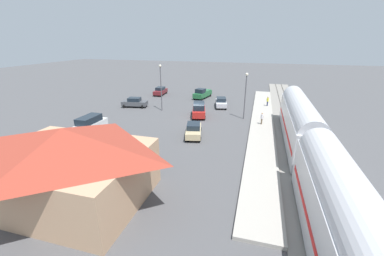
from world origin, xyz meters
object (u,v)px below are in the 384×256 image
pickup_green (202,93)px  light_pole_near_platform (246,90)px  suv_red (199,109)px  pedestrian_on_platform (268,101)px  sedan_charcoal (135,102)px  pedestrian_waiting_far (262,118)px  passenger_train (314,152)px  suv_white (90,124)px  sedan_tan (194,130)px  sedan_silver (221,102)px  station_building (68,163)px  sedan_maroon (160,91)px  light_pole_lot_center (161,82)px

pickup_green → light_pole_near_platform: light_pole_near_platform is taller
suv_red → light_pole_near_platform: (-7.02, -0.58, 3.35)m
pedestrian_on_platform → sedan_charcoal: size_ratio=0.36×
pedestrian_waiting_far → suv_red: (9.70, -2.17, -0.13)m
passenger_train → suv_white: size_ratio=7.41×
passenger_train → pickup_green: size_ratio=6.40×
pedestrian_on_platform → pickup_green: 13.68m
pedestrian_on_platform → pedestrian_waiting_far: size_ratio=1.00×
sedan_charcoal → light_pole_near_platform: bearing=174.6°
pedestrian_on_platform → suv_red: (10.61, 8.60, -0.13)m
sedan_tan → light_pole_near_platform: bearing=-121.6°
suv_white → light_pole_near_platform: 22.47m
pedestrian_on_platform → sedan_silver: (8.12, 1.92, -0.40)m
passenger_train → station_building: (18.00, 7.33, 0.14)m
sedan_tan → pickup_green: (3.89, -21.17, 0.15)m
sedan_tan → light_pole_near_platform: size_ratio=0.68×
suv_white → pickup_green: suv_white is taller
station_building → light_pole_near_platform: (-11.20, -23.82, 1.51)m
pedestrian_on_platform → sedan_maroon: (22.79, -4.73, -0.40)m
station_building → light_pole_near_platform: bearing=-115.2°
sedan_charcoal → sedan_maroon: same height
station_building → sedan_silver: (-6.67, -29.93, -2.12)m
pickup_green → suv_red: bearing=100.9°
pedestrian_waiting_far → sedan_charcoal: pedestrian_waiting_far is taller
pedestrian_waiting_far → sedan_maroon: 26.82m
passenger_train → suv_red: size_ratio=6.97×
sedan_charcoal → light_pole_lot_center: 7.01m
suv_white → light_pole_lot_center: bearing=-112.7°
passenger_train → sedan_maroon: size_ratio=7.98×
suv_white → pickup_green: size_ratio=0.86×
suv_red → sedan_charcoal: size_ratio=1.10×
suv_white → sedan_charcoal: bearing=-87.6°
suv_red → light_pole_lot_center: size_ratio=0.67×
sedan_silver → pickup_green: 7.78m
pedestrian_waiting_far → pickup_green: size_ratio=0.30×
sedan_maroon → sedan_tan: (-13.62, 21.80, 0.00)m
sedan_maroon → pedestrian_waiting_far: bearing=144.7°
sedan_maroon → light_pole_near_platform: 23.33m
passenger_train → sedan_silver: (11.33, -22.59, -1.98)m
sedan_silver → sedan_maroon: size_ratio=1.05×
sedan_tan → light_pole_lot_center: light_pole_lot_center is taller
pedestrian_waiting_far → sedan_charcoal: bearing=-11.6°
sedan_charcoal → sedan_maroon: 10.91m
light_pole_lot_center → passenger_train: bearing=140.0°
passenger_train → suv_red: 21.14m
suv_red → suv_white: bearing=41.3°
pedestrian_on_platform → passenger_train: bearing=97.5°
suv_white → pickup_green: (-9.70, -23.37, -0.12)m
sedan_silver → suv_white: 22.71m
pedestrian_on_platform → pickup_green: (13.05, -4.10, -0.25)m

